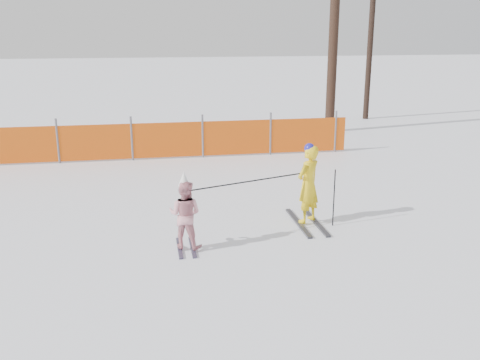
# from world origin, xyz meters

# --- Properties ---
(ground) EXTENTS (120.00, 120.00, 0.00)m
(ground) POSITION_xyz_m (0.00, 0.00, 0.00)
(ground) COLOR white
(ground) RESTS_ON ground
(adult) EXTENTS (0.65, 1.56, 1.58)m
(adult) POSITION_xyz_m (1.35, 0.73, 0.78)
(adult) COLOR black
(adult) RESTS_ON ground
(child) EXTENTS (0.70, 0.88, 1.36)m
(child) POSITION_xyz_m (-1.04, -0.09, 0.63)
(child) COLOR black
(child) RESTS_ON ground
(ski_poles) EXTENTS (2.74, 0.76, 1.10)m
(ski_poles) POSITION_xyz_m (0.69, 0.39, 0.87)
(ski_poles) COLOR black
(ski_poles) RESTS_ON ground
(safety_fence) EXTENTS (16.32, 0.06, 1.25)m
(safety_fence) POSITION_xyz_m (-3.90, 6.48, 0.56)
(safety_fence) COLOR #595960
(safety_fence) RESTS_ON ground
(tree_trunks) EXTENTS (2.69, 2.70, 5.59)m
(tree_trunks) POSITION_xyz_m (5.67, 10.43, 2.79)
(tree_trunks) COLOR black
(tree_trunks) RESTS_ON ground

